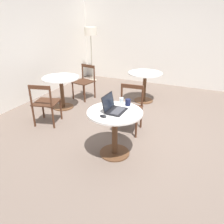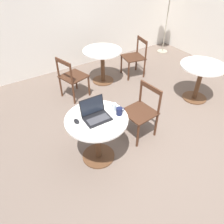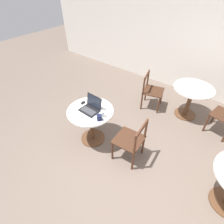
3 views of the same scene
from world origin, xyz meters
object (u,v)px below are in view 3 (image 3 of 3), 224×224
at_px(laptop, 91,108).
at_px(mouse, 83,103).
at_px(cafe_table_far, 191,95).
at_px(chair_far_left, 151,91).
at_px(drinking_glass, 103,114).
at_px(chair_near_right, 131,141).
at_px(cafe_table_near, 91,118).
at_px(mug, 99,118).

distance_m(laptop, mouse, 0.25).
height_order(cafe_table_far, chair_far_left, chair_far_left).
xyz_separation_m(cafe_table_far, drinking_glass, (-0.90, -1.82, 0.23)).
xyz_separation_m(chair_near_right, drinking_glass, (-0.54, -0.06, 0.34)).
bearing_deg(mouse, cafe_table_far, 51.21).
distance_m(cafe_table_far, chair_near_right, 1.80).
distance_m(cafe_table_far, drinking_glass, 2.04).
relative_size(cafe_table_near, cafe_table_far, 1.00).
relative_size(chair_near_right, mouse, 8.33).
bearing_deg(mug, mouse, 163.72).
bearing_deg(chair_far_left, chair_near_right, -73.90).
bearing_deg(chair_far_left, laptop, -102.96).
height_order(chair_far_left, laptop, laptop).
height_order(cafe_table_near, drinking_glass, drinking_glass).
bearing_deg(cafe_table_near, cafe_table_far, 57.26).
bearing_deg(drinking_glass, chair_near_right, 6.50).
bearing_deg(laptop, chair_near_right, 4.02).
bearing_deg(laptop, cafe_table_near, -97.42).
distance_m(cafe_table_far, chair_far_left, 0.85).
bearing_deg(drinking_glass, cafe_table_near, -177.22).
relative_size(laptop, mouse, 3.30).
relative_size(cafe_table_far, drinking_glass, 7.31).
bearing_deg(mug, cafe_table_near, 163.05).
bearing_deg(cafe_table_far, mouse, -128.79).
distance_m(laptop, drinking_glass, 0.27).
bearing_deg(cafe_table_near, mouse, 164.53).
bearing_deg(mouse, cafe_table_near, -15.47).
bearing_deg(mug, cafe_table_far, 65.16).
distance_m(cafe_table_near, cafe_table_far, 2.18).
distance_m(cafe_table_far, laptop, 2.17).
bearing_deg(mug, chair_far_left, 87.32).
height_order(chair_near_right, mug, chair_near_right).
xyz_separation_m(cafe_table_near, chair_near_right, (0.81, 0.07, -0.11)).
bearing_deg(cafe_table_near, chair_near_right, 5.25).
distance_m(cafe_table_near, mouse, 0.32).
height_order(cafe_table_far, laptop, laptop).
bearing_deg(drinking_glass, mug, -82.32).
xyz_separation_m(cafe_table_far, laptop, (-1.18, -1.81, 0.23)).
bearing_deg(laptop, chair_far_left, 77.04).
distance_m(cafe_table_near, chair_far_left, 1.66).
distance_m(chair_far_left, drinking_glass, 1.64).
xyz_separation_m(laptop, mouse, (-0.24, 0.05, -0.03)).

